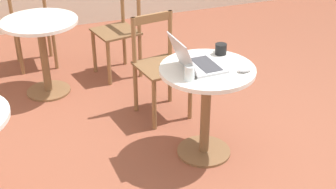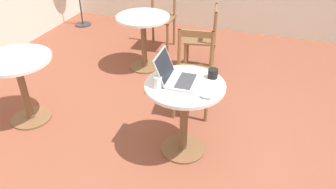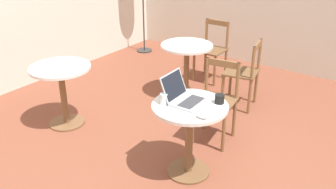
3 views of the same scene
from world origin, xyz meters
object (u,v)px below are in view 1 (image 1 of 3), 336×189
cafe_table_near (206,91)px  laptop (197,62)px  chair_mid_front (119,32)px  cafe_table_mid (42,40)px  chair_near_right (160,66)px  chair_mid_right (32,24)px  drinking_glass (189,73)px  mouse (244,70)px  mug (221,49)px

cafe_table_near → laptop: bearing=75.9°
chair_mid_front → cafe_table_mid: bearing=100.8°
cafe_table_near → cafe_table_mid: same height
cafe_table_mid → laptop: (-1.37, -0.87, 0.23)m
cafe_table_near → chair_near_right: bearing=8.5°
laptop → cafe_table_mid: bearing=32.3°
chair_mid_front → laptop: (-1.51, -0.12, 0.31)m
chair_mid_right → chair_mid_front: 0.93m
drinking_glass → chair_mid_right: bearing=19.3°
cafe_table_near → mouse: (-0.14, -0.20, 0.20)m
mouse → drinking_glass: drinking_glass is taller
cafe_table_near → cafe_table_mid: bearing=34.1°
cafe_table_mid → drinking_glass: size_ratio=7.01×
chair_mid_front → laptop: size_ratio=2.51×
chair_mid_front → laptop: 1.55m
laptop → drinking_glass: bearing=141.0°
cafe_table_near → chair_near_right: (0.67, 0.10, -0.08)m
cafe_table_mid → drinking_glass: drinking_glass is taller
cafe_table_near → chair_mid_front: size_ratio=0.83×
chair_near_right → laptop: (-0.65, -0.03, 0.31)m
chair_near_right → mug: size_ratio=7.12×
cafe_table_near → drinking_glass: drinking_glass is taller
cafe_table_near → mug: mug is taller
chair_near_right → drinking_glass: (-0.79, 0.09, 0.32)m
chair_mid_front → laptop: bearing=-175.3°
drinking_glass → cafe_table_near: bearing=-56.8°
drinking_glass → laptop: bearing=-39.0°
chair_near_right → mug: chair_near_right is taller
cafe_table_near → drinking_glass: size_ratio=7.01×
chair_near_right → mouse: bearing=-159.5°
cafe_table_near → mouse: mouse is taller
chair_mid_front → mug: chair_mid_front is taller
chair_near_right → chair_mid_front: same height
cafe_table_mid → drinking_glass: (-1.51, -0.75, 0.23)m
mouse → drinking_glass: (0.02, 0.39, 0.03)m
cafe_table_near → cafe_table_mid: size_ratio=1.00×
chair_mid_front → chair_near_right: bearing=-173.5°
chair_near_right → chair_mid_front: size_ratio=1.00×
cafe_table_mid → laptop: size_ratio=2.09×
laptop → chair_near_right: bearing=2.3°
laptop → drinking_glass: 0.18m
chair_mid_right → mouse: (-2.21, -1.16, 0.28)m
chair_mid_front → laptop: laptop is taller
mug → chair_mid_front: bearing=15.9°
mug → cafe_table_mid: bearing=43.0°
cafe_table_mid → mouse: size_ratio=7.00×
cafe_table_mid → chair_mid_right: size_ratio=0.83×
cafe_table_near → laptop: laptop is taller
cafe_table_mid → mouse: 1.92m
chair_near_right → chair_mid_right: bearing=31.4°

